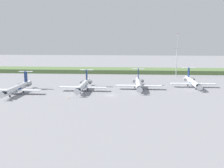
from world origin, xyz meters
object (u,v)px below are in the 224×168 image
object	(u,v)px
regional_jet_nearest	(17,88)
safety_cone_front_marker	(69,98)
antenna_mast	(177,59)
regional_jet_second	(83,85)
regional_jet_fourth	(192,82)
regional_jet_third	(139,84)

from	to	relation	value
regional_jet_nearest	safety_cone_front_marker	size ratio (longest dim) A/B	56.36
regional_jet_nearest	antenna_mast	world-z (taller)	antenna_mast
regional_jet_second	antenna_mast	distance (m)	73.10
regional_jet_second	safety_cone_front_marker	distance (m)	18.24
regional_jet_nearest	regional_jet_fourth	xyz separation A→B (m)	(84.09, 22.94, 0.00)
regional_jet_second	safety_cone_front_marker	world-z (taller)	regional_jet_second
antenna_mast	safety_cone_front_marker	bearing A→B (deg)	-129.30
regional_jet_fourth	antenna_mast	world-z (taller)	antenna_mast
regional_jet_second	regional_jet_third	size ratio (longest dim) A/B	1.00
regional_jet_third	safety_cone_front_marker	size ratio (longest dim) A/B	56.36
regional_jet_nearest	safety_cone_front_marker	bearing A→B (deg)	-19.06
regional_jet_nearest	regional_jet_second	xyz separation A→B (m)	(28.99, 8.88, 0.00)
regional_jet_fourth	safety_cone_front_marker	world-z (taller)	regional_jet_fourth
regional_jet_nearest	safety_cone_front_marker	distance (m)	27.58
regional_jet_third	antenna_mast	world-z (taller)	antenna_mast
regional_jet_fourth	antenna_mast	distance (m)	37.17
regional_jet_fourth	antenna_mast	bearing A→B (deg)	94.08
regional_jet_third	antenna_mast	size ratio (longest dim) A/B	1.10
antenna_mast	safety_cone_front_marker	distance (m)	88.43
regional_jet_second	safety_cone_front_marker	xyz separation A→B (m)	(-3.01, -17.85, -2.26)
regional_jet_fourth	antenna_mast	size ratio (longest dim) A/B	1.10
regional_jet_nearest	regional_jet_second	bearing A→B (deg)	17.02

